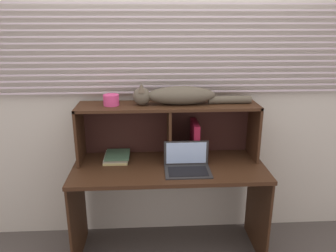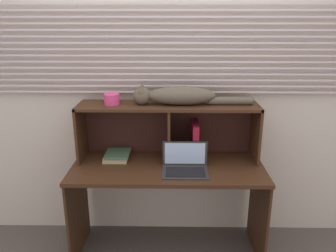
{
  "view_description": "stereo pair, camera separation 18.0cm",
  "coord_description": "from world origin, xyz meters",
  "px_view_note": "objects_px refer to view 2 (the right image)",
  "views": [
    {
      "loc": [
        -0.14,
        -2.12,
        1.83
      ],
      "look_at": [
        0.0,
        0.35,
        1.04
      ],
      "focal_mm": 35.7,
      "sensor_mm": 36.0,
      "label": 1
    },
    {
      "loc": [
        0.04,
        -2.12,
        1.83
      ],
      "look_at": [
        0.0,
        0.35,
        1.04
      ],
      "focal_mm": 35.7,
      "sensor_mm": 36.0,
      "label": 2
    }
  ],
  "objects_px": {
    "laptop": "(185,166)",
    "binder_upright": "(195,141)",
    "cat": "(178,96)",
    "small_basket": "(112,99)",
    "book_stack": "(117,155)"
  },
  "relations": [
    {
      "from": "laptop",
      "to": "book_stack",
      "type": "distance_m",
      "value": 0.58
    },
    {
      "from": "laptop",
      "to": "binder_upright",
      "type": "xyz_separation_m",
      "value": [
        0.08,
        0.22,
        0.11
      ]
    },
    {
      "from": "cat",
      "to": "binder_upright",
      "type": "distance_m",
      "value": 0.39
    },
    {
      "from": "book_stack",
      "to": "cat",
      "type": "bearing_deg",
      "value": 0.42
    },
    {
      "from": "cat",
      "to": "small_basket",
      "type": "relative_size",
      "value": 7.67
    },
    {
      "from": "laptop",
      "to": "small_basket",
      "type": "distance_m",
      "value": 0.75
    },
    {
      "from": "laptop",
      "to": "small_basket",
      "type": "xyz_separation_m",
      "value": [
        -0.56,
        0.22,
        0.45
      ]
    },
    {
      "from": "cat",
      "to": "laptop",
      "type": "relative_size",
      "value": 2.7
    },
    {
      "from": "small_basket",
      "to": "binder_upright",
      "type": "bearing_deg",
      "value": 0.0
    },
    {
      "from": "laptop",
      "to": "small_basket",
      "type": "bearing_deg",
      "value": 158.08
    },
    {
      "from": "cat",
      "to": "small_basket",
      "type": "xyz_separation_m",
      "value": [
        -0.5,
        0.0,
        -0.03
      ]
    },
    {
      "from": "cat",
      "to": "binder_upright",
      "type": "relative_size",
      "value": 3.0
    },
    {
      "from": "laptop",
      "to": "binder_upright",
      "type": "bearing_deg",
      "value": 69.83
    },
    {
      "from": "small_basket",
      "to": "laptop",
      "type": "bearing_deg",
      "value": -21.92
    },
    {
      "from": "cat",
      "to": "laptop",
      "type": "xyz_separation_m",
      "value": [
        0.05,
        -0.22,
        -0.47
      ]
    }
  ]
}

